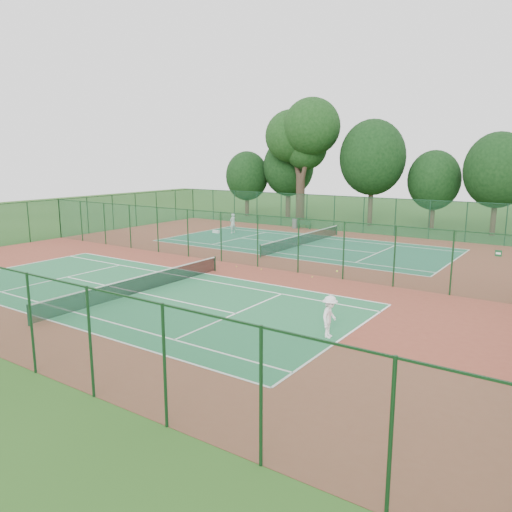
# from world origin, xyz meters

# --- Properties ---
(ground) EXTENTS (120.00, 120.00, 0.00)m
(ground) POSITION_xyz_m (0.00, 0.00, 0.00)
(ground) COLOR #244B17
(ground) RESTS_ON ground
(red_pad) EXTENTS (40.00, 36.00, 0.01)m
(red_pad) POSITION_xyz_m (0.00, 0.00, 0.01)
(red_pad) COLOR brown
(red_pad) RESTS_ON ground
(court_near) EXTENTS (23.77, 10.97, 0.01)m
(court_near) POSITION_xyz_m (0.00, -9.00, 0.01)
(court_near) COLOR #216A3E
(court_near) RESTS_ON red_pad
(court_far) EXTENTS (23.77, 10.97, 0.01)m
(court_far) POSITION_xyz_m (0.00, 9.00, 0.01)
(court_far) COLOR #1E6044
(court_far) RESTS_ON red_pad
(fence_north) EXTENTS (40.00, 0.09, 3.50)m
(fence_north) POSITION_xyz_m (0.00, 18.00, 1.76)
(fence_north) COLOR #18492A
(fence_north) RESTS_ON ground
(fence_west) EXTENTS (0.09, 36.00, 3.50)m
(fence_west) POSITION_xyz_m (-20.00, 0.00, 1.76)
(fence_west) COLOR #1C5433
(fence_west) RESTS_ON ground
(fence_divider) EXTENTS (40.00, 0.09, 3.50)m
(fence_divider) POSITION_xyz_m (0.00, 0.00, 1.76)
(fence_divider) COLOR #18482C
(fence_divider) RESTS_ON ground
(tennis_net_near) EXTENTS (0.10, 12.90, 0.97)m
(tennis_net_near) POSITION_xyz_m (0.00, -9.00, 0.54)
(tennis_net_near) COLOR #12331E
(tennis_net_near) RESTS_ON ground
(tennis_net_far) EXTENTS (0.10, 12.90, 0.97)m
(tennis_net_far) POSITION_xyz_m (0.00, 9.00, 0.54)
(tennis_net_far) COLOR #12321B
(tennis_net_far) RESTS_ON ground
(player_near) EXTENTS (0.77, 1.19, 1.74)m
(player_near) POSITION_xyz_m (11.38, -9.34, 0.89)
(player_near) COLOR white
(player_near) RESTS_ON court_near
(player_far) EXTENTS (0.52, 0.74, 1.94)m
(player_far) POSITION_xyz_m (-8.81, 10.98, 0.99)
(player_far) COLOR silver
(player_far) RESTS_ON court_far
(trash_bin) EXTENTS (0.71, 0.71, 1.03)m
(trash_bin) POSITION_xyz_m (-5.55, 17.23, 0.52)
(trash_bin) COLOR slate
(trash_bin) RESTS_ON red_pad
(bench) EXTENTS (1.49, 0.68, 0.89)m
(bench) POSITION_xyz_m (-4.54, 17.35, 0.47)
(bench) COLOR #123417
(bench) RESTS_ON red_pad
(kit_bag) EXTENTS (0.71, 0.28, 0.26)m
(kit_bag) POSITION_xyz_m (-10.15, 10.10, 0.14)
(kit_bag) COLOR white
(kit_bag) RESTS_ON red_pad
(stray_ball_a) EXTENTS (0.07, 0.07, 0.07)m
(stray_ball_a) POSITION_xyz_m (2.24, -0.60, 0.05)
(stray_ball_a) COLOR yellow
(stray_ball_a) RESTS_ON red_pad
(stray_ball_b) EXTENTS (0.07, 0.07, 0.07)m
(stray_ball_b) POSITION_xyz_m (5.96, -0.62, 0.04)
(stray_ball_b) COLOR #BFE134
(stray_ball_b) RESTS_ON red_pad
(stray_ball_c) EXTENTS (0.06, 0.06, 0.06)m
(stray_ball_c) POSITION_xyz_m (0.42, -0.87, 0.04)
(stray_ball_c) COLOR #B0CC2F
(stray_ball_c) RESTS_ON red_pad
(big_tree) EXTENTS (8.75, 6.40, 13.44)m
(big_tree) POSITION_xyz_m (-7.58, 22.21, 9.52)
(big_tree) COLOR #34251C
(big_tree) RESTS_ON ground
(evergreen_row) EXTENTS (39.00, 5.00, 12.00)m
(evergreen_row) POSITION_xyz_m (0.50, 24.25, 0.00)
(evergreen_row) COLOR black
(evergreen_row) RESTS_ON ground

